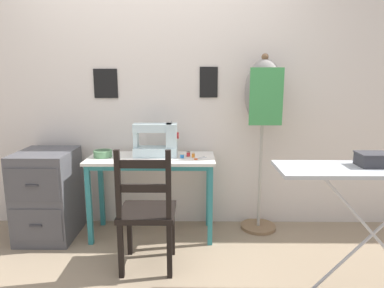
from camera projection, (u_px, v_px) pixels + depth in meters
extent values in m
plane|color=gray|center=(150.00, 246.00, 2.86)|extent=(14.00, 14.00, 0.00)
cube|color=silver|center=(154.00, 90.00, 3.12)|extent=(10.00, 0.05, 2.55)
cube|color=black|center=(106.00, 83.00, 3.09)|extent=(0.21, 0.01, 0.26)
cube|color=black|center=(209.00, 82.00, 3.08)|extent=(0.16, 0.01, 0.27)
cube|color=silver|center=(151.00, 158.00, 2.95)|extent=(1.09, 0.46, 0.02)
cube|color=teal|center=(149.00, 168.00, 2.77)|extent=(1.01, 0.03, 0.04)
cube|color=teal|center=(89.00, 205.00, 2.84)|extent=(0.04, 0.04, 0.69)
cube|color=teal|center=(210.00, 206.00, 2.83)|extent=(0.04, 0.04, 0.69)
cube|color=teal|center=(101.00, 190.00, 3.21)|extent=(0.04, 0.04, 0.69)
cube|color=teal|center=(208.00, 191.00, 3.20)|extent=(0.04, 0.04, 0.69)
cube|color=silver|center=(156.00, 152.00, 2.97)|extent=(0.37, 0.16, 0.08)
cube|color=silver|center=(172.00, 136.00, 2.94)|extent=(0.09, 0.14, 0.21)
cube|color=silver|center=(153.00, 128.00, 2.93)|extent=(0.33, 0.12, 0.07)
cube|color=silver|center=(136.00, 139.00, 2.95)|extent=(0.04, 0.09, 0.14)
cylinder|color=#B22D2D|center=(178.00, 136.00, 2.94)|extent=(0.02, 0.06, 0.06)
cylinder|color=#99999E|center=(172.00, 122.00, 2.92)|extent=(0.01, 0.01, 0.02)
cylinder|color=#56895B|center=(103.00, 154.00, 2.94)|extent=(0.16, 0.16, 0.06)
cylinder|color=#2F4B32|center=(103.00, 151.00, 2.93)|extent=(0.13, 0.13, 0.01)
cube|color=silver|center=(201.00, 158.00, 2.91)|extent=(0.07, 0.09, 0.00)
cube|color=silver|center=(202.00, 158.00, 2.90)|extent=(0.09, 0.07, 0.00)
torus|color=#DB511E|center=(196.00, 159.00, 2.86)|extent=(0.03, 0.03, 0.01)
torus|color=#DB511E|center=(196.00, 159.00, 2.86)|extent=(0.03, 0.03, 0.01)
cylinder|color=#2875C1|center=(182.00, 156.00, 2.90)|extent=(0.03, 0.03, 0.04)
cylinder|color=beige|center=(182.00, 154.00, 2.89)|extent=(0.04, 0.04, 0.00)
cylinder|color=beige|center=(182.00, 158.00, 2.90)|extent=(0.04, 0.04, 0.00)
cylinder|color=red|center=(188.00, 154.00, 2.96)|extent=(0.03, 0.03, 0.04)
cylinder|color=beige|center=(188.00, 152.00, 2.95)|extent=(0.04, 0.04, 0.00)
cylinder|color=beige|center=(188.00, 156.00, 2.96)|extent=(0.04, 0.04, 0.00)
cylinder|color=orange|center=(193.00, 155.00, 2.92)|extent=(0.03, 0.03, 0.04)
cylinder|color=beige|center=(193.00, 153.00, 2.91)|extent=(0.03, 0.03, 0.00)
cylinder|color=beige|center=(193.00, 157.00, 2.92)|extent=(0.03, 0.03, 0.00)
cube|color=black|center=(147.00, 212.00, 2.50)|extent=(0.40, 0.38, 0.04)
cube|color=black|center=(130.00, 230.00, 2.70)|extent=(0.04, 0.04, 0.40)
cube|color=black|center=(172.00, 231.00, 2.70)|extent=(0.04, 0.04, 0.40)
cube|color=black|center=(121.00, 251.00, 2.39)|extent=(0.04, 0.04, 0.40)
cube|color=black|center=(169.00, 251.00, 2.38)|extent=(0.04, 0.04, 0.40)
cube|color=black|center=(118.00, 185.00, 2.29)|extent=(0.04, 0.04, 0.48)
cube|color=black|center=(169.00, 185.00, 2.29)|extent=(0.04, 0.04, 0.48)
cube|color=black|center=(143.00, 164.00, 2.26)|extent=(0.34, 0.02, 0.06)
cube|color=black|center=(143.00, 188.00, 2.29)|extent=(0.34, 0.02, 0.06)
cube|color=#4C4C51|center=(48.00, 195.00, 2.98)|extent=(0.46, 0.51, 0.77)
cube|color=#46464B|center=(32.00, 185.00, 2.69)|extent=(0.42, 0.01, 0.28)
cube|color=#333338|center=(32.00, 186.00, 2.68)|extent=(0.10, 0.01, 0.02)
cube|color=#46464B|center=(36.00, 225.00, 2.76)|extent=(0.42, 0.01, 0.28)
cube|color=#333338|center=(36.00, 226.00, 2.75)|extent=(0.10, 0.01, 0.02)
cylinder|color=#846647|center=(258.00, 227.00, 3.20)|extent=(0.32, 0.32, 0.03)
cylinder|color=#ADA89E|center=(260.00, 172.00, 3.09)|extent=(0.03, 0.03, 1.03)
ellipsoid|color=gray|center=(264.00, 93.00, 2.95)|extent=(0.33, 0.24, 0.57)
sphere|color=brown|center=(265.00, 57.00, 2.89)|extent=(0.06, 0.06, 0.06)
cube|color=#3D934C|center=(266.00, 97.00, 2.84)|extent=(0.28, 0.01, 0.48)
cube|color=#ADB2B7|center=(380.00, 169.00, 2.09)|extent=(1.25, 0.37, 0.02)
cylinder|color=#B7B7BC|center=(373.00, 234.00, 2.17)|extent=(0.77, 0.02, 0.84)
cylinder|color=#B7B7BC|center=(373.00, 234.00, 2.17)|extent=(0.77, 0.02, 0.84)
cube|color=#333338|center=(373.00, 160.00, 2.11)|extent=(0.18, 0.14, 0.08)
cube|color=#38383D|center=(374.00, 154.00, 2.10)|extent=(0.19, 0.15, 0.01)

